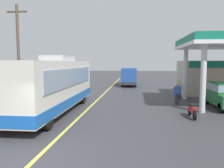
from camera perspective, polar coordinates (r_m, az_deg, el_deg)
name	(u,v)px	position (r m, az deg, el deg)	size (l,w,h in m)	color
ground	(108,89)	(27.64, -0.88, -1.32)	(120.00, 120.00, 0.00)	#38383D
lane_divider_stripe	(102,95)	(22.72, -2.42, -2.79)	(0.16, 50.00, 0.01)	#D8CC4C
coach_bus_main	(54,86)	(15.29, -14.31, -0.47)	(2.60, 11.04, 3.69)	silver
gas_station_roadside	(224,69)	(23.46, 25.98, 3.36)	(9.10, 11.95, 5.10)	#147259
car_at_pump	(224,94)	(18.07, 26.09, -2.23)	(1.70, 4.20, 1.82)	#1E602D
minibus_opposing_lane	(129,75)	(32.14, 4.36, 2.24)	(2.04, 6.13, 2.44)	#264C9E
motorcycle_parked_forecourt	(192,110)	(14.36, 19.29, -6.14)	(0.55, 1.80, 0.92)	black
pedestrian_near_pump	(179,89)	(20.94, 16.33, -1.14)	(0.55, 0.22, 1.66)	#33333F
pedestrian_by_shop	(177,92)	(18.40, 15.93, -2.01)	(0.55, 0.22, 1.66)	#33333F
utility_pole_roadside	(18,51)	(21.52, -22.26, 7.67)	(1.80, 0.24, 8.12)	brown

